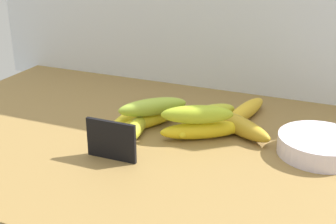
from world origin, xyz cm
name	(u,v)px	position (x,y,z in cm)	size (l,w,h in cm)	color
counter_top	(129,140)	(0.00, 0.00, 1.50)	(110.00, 76.00, 3.00)	olive
chalkboard_sign	(111,142)	(2.35, -11.69, 6.86)	(11.00, 1.80, 8.40)	black
fruit_bowl	(320,145)	(41.42, 6.98, 5.03)	(17.40, 17.40, 4.06)	silver
banana_0	(202,130)	(16.18, 4.79, 5.03)	(19.08, 4.06, 4.06)	yellow
banana_1	(134,130)	(1.81, -0.45, 4.76)	(15.19, 3.53, 3.53)	gold
banana_2	(209,114)	(14.70, 13.97, 5.18)	(15.43, 4.36, 4.36)	gold
banana_3	(246,111)	(22.40, 20.04, 4.94)	(18.68, 3.89, 3.89)	gold
banana_4	(196,124)	(13.52, 8.09, 4.81)	(16.14, 3.62, 3.62)	yellow
banana_5	(236,124)	(22.51, 10.54, 5.20)	(20.85, 4.40, 4.40)	#B28D22
banana_6	(126,120)	(-2.79, 4.10, 4.61)	(16.04, 3.21, 3.21)	yellow
banana_7	(150,120)	(2.60, 6.12, 4.62)	(17.34, 3.25, 3.25)	yellow
banana_8	(197,114)	(15.37, 3.60, 9.14)	(16.02, 4.16, 4.16)	#A7BD28
banana_9	(153,107)	(3.58, 5.85, 8.30)	(16.66, 4.11, 4.11)	#9BB637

